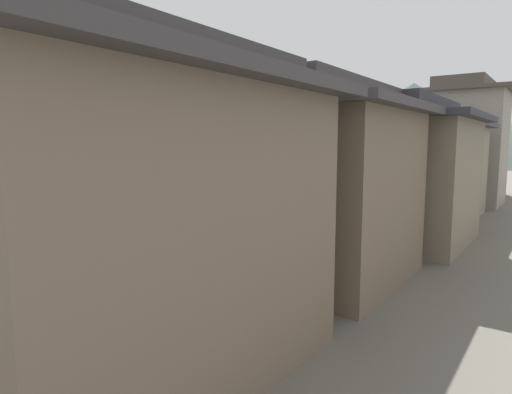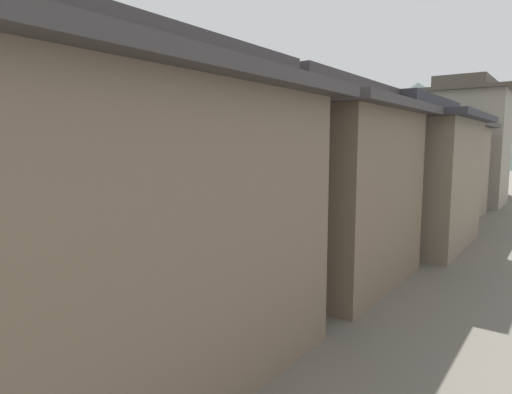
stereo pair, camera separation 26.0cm
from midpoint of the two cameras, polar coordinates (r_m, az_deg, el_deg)
boat_moored_nearest at (r=37.10m, az=2.06°, el=-0.50°), size 4.82×4.35×0.44m
boat_moored_second at (r=35.83m, az=15.05°, el=-0.97°), size 1.34×4.00×0.49m
boat_moored_third at (r=65.81m, az=18.75°, el=2.40°), size 4.54×1.30×0.41m
boat_moored_far at (r=56.28m, az=23.23°, el=1.59°), size 1.39×5.47×0.72m
boat_midriver_drifting at (r=17.16m, az=-14.14°, el=-9.15°), size 1.83×5.81×0.80m
boat_midriver_upstream at (r=50.44m, az=13.71°, el=1.32°), size 2.96×5.50×0.52m
boat_upstream_distant at (r=46.94m, az=20.50°, el=0.79°), size 1.54×4.09×0.75m
boat_crossing_west at (r=27.09m, az=6.68°, el=-3.29°), size 1.26×5.39×0.51m
house_waterfront_nearest at (r=8.28m, az=-16.89°, el=-1.92°), size 6.15×7.53×6.14m
house_waterfront_second at (r=13.89m, az=7.73°, el=1.84°), size 6.27×6.46×6.14m
house_waterfront_tall at (r=19.93m, az=17.69°, el=3.09°), size 6.99×7.01×6.14m
house_waterfront_narrow at (r=27.21m, az=21.71°, el=3.87°), size 6.17×8.13×6.14m
house_waterfront_far at (r=34.51m, az=25.21°, el=6.44°), size 6.63×5.93×8.74m
house_waterfront_end at (r=41.28m, az=25.98°, el=4.57°), size 5.39×6.61×6.14m
hill_far_centre at (r=103.06m, az=19.80°, el=8.90°), size 59.55×59.55×18.29m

